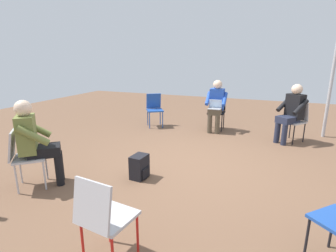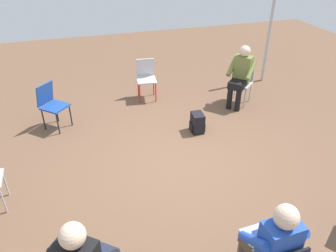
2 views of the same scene
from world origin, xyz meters
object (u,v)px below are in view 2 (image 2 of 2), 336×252
object	(u,v)px
chair_south	(146,76)
person_with_laptop	(271,243)
chair_southeast	(51,103)
backpack_near_laptop_user	(197,124)
person_in_olive	(241,74)
chair_southwest	(242,80)

from	to	relation	value
chair_south	person_with_laptop	xyz separation A→B (m)	(-0.05, 4.68, 0.20)
chair_southeast	backpack_near_laptop_user	xyz separation A→B (m)	(-2.47, 0.93, -0.34)
backpack_near_laptop_user	person_in_olive	bearing A→B (deg)	-148.20
chair_southeast	backpack_near_laptop_user	world-z (taller)	chair_southeast
chair_southeast	person_with_laptop	world-z (taller)	person_with_laptop
chair_southeast	person_with_laptop	xyz separation A→B (m)	(-1.98, 3.98, 0.20)
chair_southeast	backpack_near_laptop_user	size ratio (longest dim) A/B	2.36
person_with_laptop	person_in_olive	bearing A→B (deg)	63.32
person_in_olive	chair_south	bearing A→B (deg)	20.11
backpack_near_laptop_user	chair_south	bearing A→B (deg)	-71.66
chair_southwest	backpack_near_laptop_user	bearing A→B (deg)	80.20
person_with_laptop	backpack_near_laptop_user	xyz separation A→B (m)	(-0.49, -3.05, -0.53)
chair_southeast	person_with_laptop	bearing A→B (deg)	69.89
chair_southeast	chair_south	distance (m)	2.05
person_in_olive	chair_southwest	bearing A→B (deg)	-90.00
backpack_near_laptop_user	person_with_laptop	bearing A→B (deg)	80.82
chair_southwest	person_with_laptop	distance (m)	4.31
chair_south	backpack_near_laptop_user	world-z (taller)	chair_south
chair_southeast	chair_southwest	bearing A→B (deg)	132.30
chair_southeast	chair_south	bearing A→B (deg)	153.52
chair_south	backpack_near_laptop_user	xyz separation A→B (m)	(-0.54, 1.64, -0.34)
chair_southwest	person_in_olive	world-z (taller)	person_in_olive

